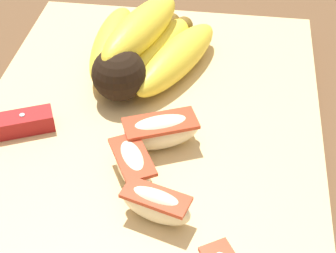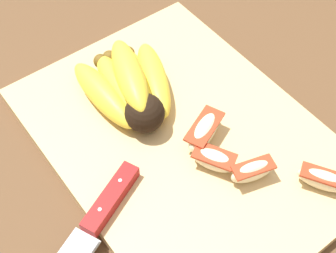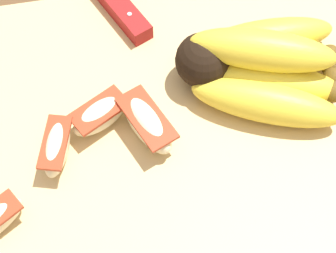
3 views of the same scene
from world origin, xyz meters
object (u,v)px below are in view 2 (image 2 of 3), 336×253
at_px(banana_bunch, 131,87).
at_px(apple_wedge_near, 207,129).
at_px(apple_wedge_middle, 253,171).
at_px(apple_wedge_far, 324,180).
at_px(chefs_knife, 89,232).
at_px(apple_wedge_extra, 214,160).

relative_size(banana_bunch, apple_wedge_near, 2.19).
relative_size(banana_bunch, apple_wedge_middle, 2.70).
bearing_deg(banana_bunch, apple_wedge_middle, -166.86).
relative_size(apple_wedge_middle, apple_wedge_far, 0.93).
xyz_separation_m(banana_bunch, apple_wedge_near, (-0.12, -0.04, -0.01)).
distance_m(banana_bunch, chefs_knife, 0.21).
bearing_deg(chefs_knife, banana_bunch, -48.02).
distance_m(apple_wedge_near, apple_wedge_middle, 0.08).
distance_m(banana_bunch, apple_wedge_middle, 0.21).
distance_m(banana_bunch, apple_wedge_far, 0.28).
height_order(banana_bunch, apple_wedge_extra, banana_bunch).
xyz_separation_m(chefs_knife, apple_wedge_extra, (-0.02, -0.18, 0.01)).
relative_size(apple_wedge_near, apple_wedge_middle, 1.23).
bearing_deg(apple_wedge_near, apple_wedge_far, -155.58).
bearing_deg(banana_bunch, apple_wedge_near, -160.04).
distance_m(banana_bunch, apple_wedge_near, 0.12).
relative_size(banana_bunch, apple_wedge_far, 2.52).
relative_size(chefs_knife, apple_wedge_far, 4.01).
xyz_separation_m(apple_wedge_near, apple_wedge_far, (-0.15, -0.07, -0.00)).
relative_size(banana_bunch, chefs_knife, 0.63).
bearing_deg(apple_wedge_extra, apple_wedge_near, -28.32).
bearing_deg(apple_wedge_middle, apple_wedge_near, 3.10).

